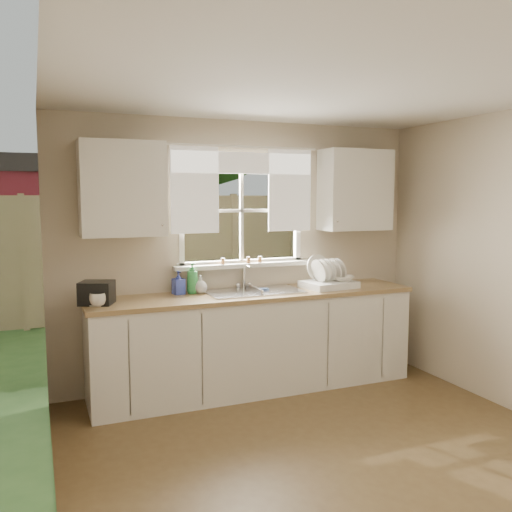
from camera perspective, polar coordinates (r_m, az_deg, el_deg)
name	(u,v)px	position (r m, az deg, el deg)	size (l,w,h in m)	color
ground	(352,472)	(3.85, 10.07, -21.50)	(4.00, 4.00, 0.00)	brown
room_walls	(362,286)	(3.40, 11.06, -3.17)	(3.62, 4.02, 2.50)	beige
ceiling	(360,77)	(3.48, 10.90, 17.98)	(3.60, 4.00, 0.02)	silver
window	(242,228)	(5.21, -1.47, 2.97)	(1.38, 0.16, 1.06)	white
curtains	(244,181)	(5.16, -1.28, 7.92)	(1.50, 0.03, 0.81)	white
base_cabinets	(255,343)	(5.09, -0.13, -9.13)	(3.00, 0.62, 0.87)	silver
countertop	(255,295)	(4.99, -0.13, -4.08)	(3.04, 0.65, 0.04)	#94754A
upper_cabinet_left	(122,189)	(4.74, -13.90, 6.86)	(0.70, 0.33, 0.80)	silver
upper_cabinet_right	(355,190)	(5.56, 10.40, 6.83)	(0.70, 0.33, 0.80)	silver
wall_outlet	(323,266)	(5.61, 7.04, -1.00)	(0.08, 0.01, 0.12)	beige
sill_jars	(244,260)	(5.18, -1.29, -0.45)	(0.42, 0.04, 0.06)	brown
backyard	(157,114)	(11.66, -10.38, 14.46)	(20.00, 10.00, 6.13)	#335421
sink	(253,300)	(5.02, -0.27, -4.60)	(0.88, 0.52, 0.40)	#B7B7BC
dish_rack	(328,280)	(5.28, 7.61, -2.54)	(0.53, 0.42, 0.31)	white
bowl	(343,278)	(5.30, 9.16, -2.34)	(0.21, 0.21, 0.05)	white
soap_bottle_a	(192,278)	(4.94, -6.71, -2.32)	(0.11, 0.11, 0.28)	green
soap_bottle_b	(178,283)	(4.92, -8.17, -2.80)	(0.09, 0.10, 0.21)	#3245BC
soap_bottle_c	(200,284)	(4.95, -5.90, -2.99)	(0.13, 0.13, 0.16)	beige
saucer	(97,304)	(4.62, -16.35, -4.85)	(0.19, 0.19, 0.01)	silver
cup	(98,300)	(4.53, -16.27, -4.42)	(0.14, 0.14, 0.11)	white
black_appliance	(97,293)	(4.62, -16.42, -3.73)	(0.26, 0.22, 0.19)	black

